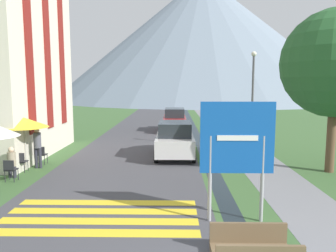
% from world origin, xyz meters
% --- Properties ---
extents(ground_plane, '(160.00, 160.00, 0.00)m').
position_xyz_m(ground_plane, '(0.00, 20.00, 0.00)').
color(ground_plane, '#3D6033').
extents(road, '(6.40, 60.00, 0.01)m').
position_xyz_m(road, '(-2.50, 30.00, 0.00)').
color(road, '#424247').
rests_on(road, ground_plane).
extents(footpath, '(2.20, 60.00, 0.01)m').
position_xyz_m(footpath, '(3.60, 30.00, 0.00)').
color(footpath, slate).
rests_on(footpath, ground_plane).
extents(drainage_channel, '(0.60, 60.00, 0.00)m').
position_xyz_m(drainage_channel, '(1.20, 30.00, 0.00)').
color(drainage_channel, black).
rests_on(drainage_channel, ground_plane).
extents(crosswalk_marking, '(5.44, 2.54, 0.01)m').
position_xyz_m(crosswalk_marking, '(-2.50, 4.01, 0.01)').
color(crosswalk_marking, yellow).
rests_on(crosswalk_marking, ground_plane).
extents(mountain_distant, '(72.60, 72.60, 29.79)m').
position_xyz_m(mountain_distant, '(6.60, 78.19, 14.90)').
color(mountain_distant, slate).
rests_on(mountain_distant, ground_plane).
extents(road_sign, '(1.95, 0.11, 3.24)m').
position_xyz_m(road_sign, '(1.21, 3.74, 2.07)').
color(road_sign, '#9E9EA3').
rests_on(road_sign, ground_plane).
extents(parked_car_near, '(1.95, 3.91, 1.82)m').
position_xyz_m(parked_car_near, '(-0.40, 11.56, 0.91)').
color(parked_car_near, silver).
rests_on(parked_car_near, ground_plane).
extents(parked_car_far, '(1.83, 4.14, 1.82)m').
position_xyz_m(parked_car_far, '(-0.38, 20.88, 0.91)').
color(parked_car_far, '#A31919').
rests_on(parked_car_far, ground_plane).
extents(cafe_chair_near_left, '(0.40, 0.40, 0.85)m').
position_xyz_m(cafe_chair_near_left, '(-6.66, 7.23, 0.51)').
color(cafe_chair_near_left, '#232328').
rests_on(cafe_chair_near_left, ground_plane).
extents(cafe_chair_far_left, '(0.40, 0.40, 0.85)m').
position_xyz_m(cafe_chair_far_left, '(-6.56, 9.91, 0.51)').
color(cafe_chair_far_left, '#232328').
rests_on(cafe_chair_far_left, ground_plane).
extents(cafe_chair_middle, '(0.40, 0.40, 0.85)m').
position_xyz_m(cafe_chair_middle, '(-6.87, 8.55, 0.51)').
color(cafe_chair_middle, '#232328').
rests_on(cafe_chair_middle, ground_plane).
extents(cafe_umbrella_middle_yellow, '(2.04, 2.04, 2.28)m').
position_xyz_m(cafe_umbrella_middle_yellow, '(-6.85, 8.99, 2.07)').
color(cafe_umbrella_middle_yellow, '#B7B2A8').
rests_on(cafe_umbrella_middle_yellow, ground_plane).
extents(person_seated_far, '(0.32, 0.32, 1.24)m').
position_xyz_m(person_seated_far, '(-6.87, 7.79, 0.69)').
color(person_seated_far, '#282833').
rests_on(person_seated_far, ground_plane).
extents(person_standing_terrace, '(0.32, 0.32, 1.79)m').
position_xyz_m(person_standing_terrace, '(-6.45, 9.29, 1.04)').
color(person_standing_terrace, '#282833').
rests_on(person_standing_terrace, ground_plane).
extents(streetlamp, '(0.28, 0.28, 5.44)m').
position_xyz_m(streetlamp, '(3.84, 13.20, 3.21)').
color(streetlamp, '#515156').
rests_on(streetlamp, ground_plane).
extents(tree_by_path, '(4.41, 4.41, 6.74)m').
position_xyz_m(tree_by_path, '(6.14, 8.87, 4.52)').
color(tree_by_path, brown).
rests_on(tree_by_path, ground_plane).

